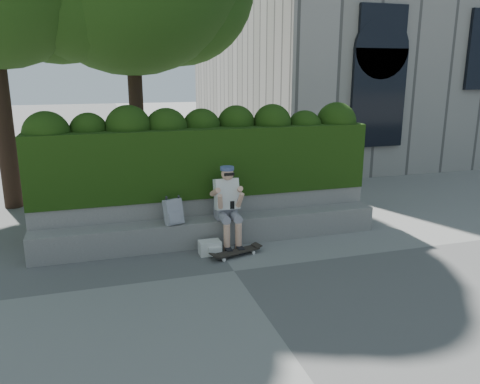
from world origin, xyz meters
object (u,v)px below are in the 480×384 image
object	(u,v)px
skateboard	(236,252)
backpack_ground	(210,248)
backpack_plaid	(173,212)
person	(228,203)

from	to	relation	value
skateboard	backpack_ground	size ratio (longest dim) A/B	2.38
backpack_plaid	backpack_ground	bearing A→B (deg)	-56.31
person	backpack_ground	bearing A→B (deg)	-141.75
person	backpack_plaid	size ratio (longest dim) A/B	3.29
person	skateboard	xyz separation A→B (m)	(-0.00, -0.51, -0.68)
skateboard	backpack_plaid	bearing A→B (deg)	130.71
skateboard	backpack_ground	bearing A→B (deg)	136.12
skateboard	backpack_plaid	distance (m)	1.23
backpack_plaid	skateboard	bearing A→B (deg)	-52.65
person	backpack_plaid	distance (m)	0.92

